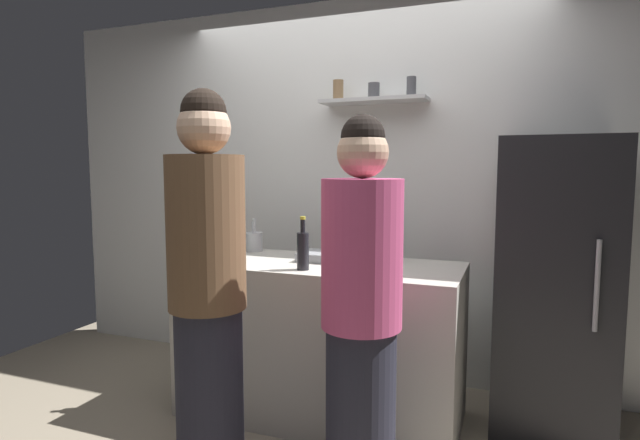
# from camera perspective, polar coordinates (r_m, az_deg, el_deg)

# --- Properties ---
(back_wall_assembly) EXTENTS (4.80, 0.32, 2.60)m
(back_wall_assembly) POSITION_cam_1_polar(r_m,az_deg,el_deg) (3.60, 4.27, 3.38)
(back_wall_assembly) COLOR white
(back_wall_assembly) RESTS_ON ground
(refrigerator) EXTENTS (0.61, 0.64, 1.62)m
(refrigerator) POSITION_cam_1_polar(r_m,az_deg,el_deg) (3.12, 24.70, -6.65)
(refrigerator) COLOR black
(refrigerator) RESTS_ON ground
(counter) EXTENTS (1.61, 0.68, 0.91)m
(counter) POSITION_cam_1_polar(r_m,az_deg,el_deg) (3.06, -0.00, -13.22)
(counter) COLOR #B7B2A8
(counter) RESTS_ON ground
(baking_pan) EXTENTS (0.34, 0.24, 0.05)m
(baking_pan) POSITION_cam_1_polar(r_m,az_deg,el_deg) (3.01, 1.04, -4.14)
(baking_pan) COLOR gray
(baking_pan) RESTS_ON counter
(utensil_holder) EXTENTS (0.11, 0.11, 0.22)m
(utensil_holder) POSITION_cam_1_polar(r_m,az_deg,el_deg) (3.39, -7.44, -2.41)
(utensil_holder) COLOR #B2B2B7
(utensil_holder) RESTS_ON counter
(wine_bottle_pale_glass) EXTENTS (0.07, 0.07, 0.31)m
(wine_bottle_pale_glass) POSITION_cam_1_polar(r_m,az_deg,el_deg) (2.98, 8.06, -2.62)
(wine_bottle_pale_glass) COLOR #B2BFB2
(wine_bottle_pale_glass) RESTS_ON counter
(wine_bottle_green_glass) EXTENTS (0.07, 0.07, 0.32)m
(wine_bottle_green_glass) POSITION_cam_1_polar(r_m,az_deg,el_deg) (3.15, -12.31, -2.00)
(wine_bottle_green_glass) COLOR #19471E
(wine_bottle_green_glass) RESTS_ON counter
(wine_bottle_amber_glass) EXTENTS (0.07, 0.07, 0.30)m
(wine_bottle_amber_glass) POSITION_cam_1_polar(r_m,az_deg,el_deg) (3.09, 5.04, -2.21)
(wine_bottle_amber_glass) COLOR #472814
(wine_bottle_amber_glass) RESTS_ON counter
(wine_bottle_dark_glass) EXTENTS (0.07, 0.07, 0.29)m
(wine_bottle_dark_glass) POSITION_cam_1_polar(r_m,az_deg,el_deg) (2.74, -1.93, -3.32)
(wine_bottle_dark_glass) COLOR black
(wine_bottle_dark_glass) RESTS_ON counter
(water_bottle_plastic) EXTENTS (0.08, 0.08, 0.25)m
(water_bottle_plastic) POSITION_cam_1_polar(r_m,az_deg,el_deg) (2.90, 5.96, -2.79)
(water_bottle_plastic) COLOR silver
(water_bottle_plastic) RESTS_ON counter
(person_pink_top) EXTENTS (0.34, 0.34, 1.67)m
(person_pink_top) POSITION_cam_1_polar(r_m,az_deg,el_deg) (2.19, 4.66, -10.83)
(person_pink_top) COLOR #262633
(person_pink_top) RESTS_ON ground
(person_brown_jacket) EXTENTS (0.34, 0.34, 1.79)m
(person_brown_jacket) POSITION_cam_1_polar(r_m,az_deg,el_deg) (2.31, -12.48, -8.28)
(person_brown_jacket) COLOR #262633
(person_brown_jacket) RESTS_ON ground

